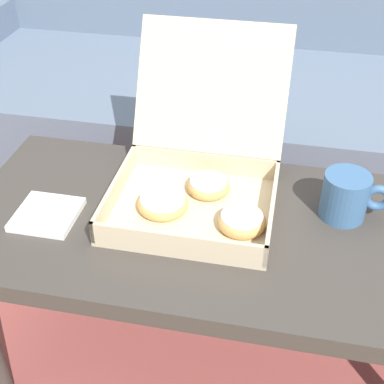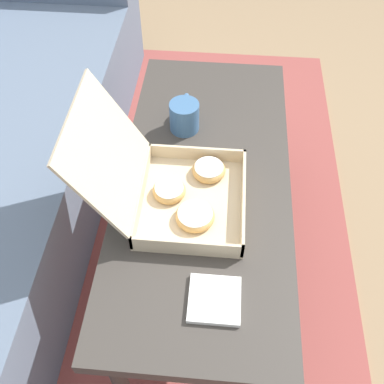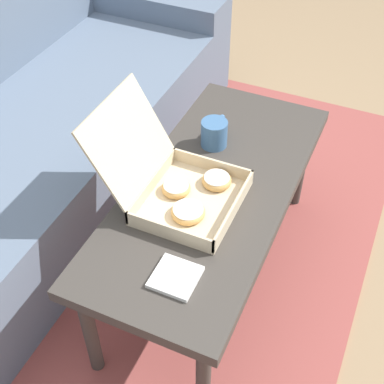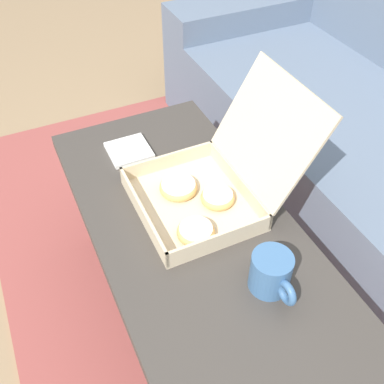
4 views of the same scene
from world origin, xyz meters
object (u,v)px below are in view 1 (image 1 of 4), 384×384
Objects in this scene: coffee_table at (237,244)px; coffee_mug at (347,196)px; couch at (270,103)px; pastry_box at (200,174)px.

coffee_table is 8.17× the size of coffee_mug.
couch is at bearing 104.18° from coffee_mug.
couch is 2.20× the size of coffee_table.
couch is at bearing 83.44° from pastry_box.
coffee_mug reaches higher than coffee_table.
couch is 0.85m from pastry_box.
couch is 0.91m from coffee_table.
coffee_table is at bearing -41.16° from pastry_box.
pastry_box reaches higher than coffee_mug.
couch reaches higher than coffee_table.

